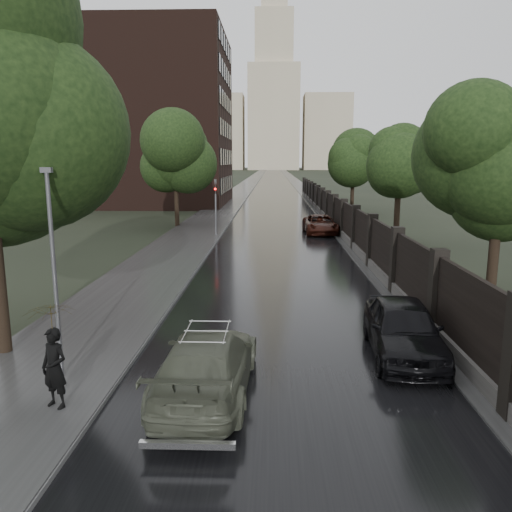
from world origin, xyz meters
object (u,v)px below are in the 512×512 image
object	(u,v)px
traffic_light	(216,203)
tree_right_c	(353,164)
lamp_post	(54,274)
tree_right_b	(399,166)
pedestrian_umbrella	(51,325)
tree_left_far	(175,161)
tree_right_a	(501,170)
car_right_far	(320,224)
volga_sedan	(207,363)
car_right_near	(403,328)

from	to	relation	value
traffic_light	tree_right_c	bearing A→B (deg)	51.82
lamp_post	traffic_light	xyz separation A→B (m)	(1.10, 23.49, -0.27)
tree_right_b	lamp_post	bearing A→B (deg)	-122.18
pedestrian_umbrella	lamp_post	bearing A→B (deg)	132.50
tree_left_far	pedestrian_umbrella	bearing A→B (deg)	-84.03
tree_right_a	tree_right_b	distance (m)	14.00
pedestrian_umbrella	tree_left_far	bearing A→B (deg)	119.01
tree_right_b	tree_right_c	distance (m)	18.00
tree_right_a	traffic_light	bearing A→B (deg)	124.77
tree_left_far	traffic_light	bearing A→B (deg)	-53.53
car_right_far	lamp_post	bearing A→B (deg)	-110.75
tree_left_far	lamp_post	distance (m)	28.73
volga_sedan	tree_right_b	bearing A→B (deg)	-111.75
tree_right_a	car_right_near	size ratio (longest dim) A/B	1.54
tree_right_a	car_right_far	distance (m)	19.70
lamp_post	car_right_near	world-z (taller)	lamp_post
pedestrian_umbrella	traffic_light	bearing A→B (deg)	111.76
traffic_light	car_right_near	world-z (taller)	traffic_light
tree_left_far	car_right_far	size ratio (longest dim) A/B	1.49
tree_right_b	traffic_light	distance (m)	12.44
lamp_post	volga_sedan	world-z (taller)	lamp_post
tree_left_far	tree_right_a	xyz separation A→B (m)	(15.50, -22.00, -0.29)
tree_right_b	traffic_light	size ratio (longest dim) A/B	1.75
tree_right_b	traffic_light	world-z (taller)	tree_right_b
tree_right_b	lamp_post	world-z (taller)	tree_right_b
tree_right_c	traffic_light	size ratio (longest dim) A/B	1.75
tree_left_far	car_right_near	world-z (taller)	tree_left_far
tree_right_c	tree_right_b	bearing A→B (deg)	-90.00
tree_right_c	lamp_post	bearing A→B (deg)	-108.52
volga_sedan	pedestrian_umbrella	world-z (taller)	pedestrian_umbrella
volga_sedan	car_right_far	size ratio (longest dim) A/B	1.00
tree_left_far	volga_sedan	size ratio (longest dim) A/B	1.49
car_right_far	tree_right_c	bearing A→B (deg)	69.89
tree_left_far	tree_right_b	xyz separation A→B (m)	(15.50, -8.00, -0.29)
tree_left_far	tree_right_a	bearing A→B (deg)	-54.83
tree_right_b	car_right_far	size ratio (longest dim) A/B	1.42
tree_right_b	tree_right_c	xyz separation A→B (m)	(0.00, 18.00, 0.00)
tree_right_b	car_right_near	world-z (taller)	tree_right_b
lamp_post	volga_sedan	size ratio (longest dim) A/B	1.03
tree_left_far	volga_sedan	bearing A→B (deg)	-77.96
car_right_near	pedestrian_umbrella	size ratio (longest dim) A/B	1.70
tree_right_a	lamp_post	distance (m)	14.62
tree_right_a	pedestrian_umbrella	xyz separation A→B (m)	(-12.36, -8.03, -3.01)
tree_left_far	lamp_post	bearing A→B (deg)	-84.79
tree_left_far	tree_right_b	bearing A→B (deg)	-27.30
tree_right_b	tree_right_c	world-z (taller)	same
lamp_post	car_right_far	xyz separation A→B (m)	(8.56, 25.23, -1.98)
tree_right_c	pedestrian_umbrella	size ratio (longest dim) A/B	2.62
traffic_light	car_right_far	xyz separation A→B (m)	(7.46, 1.74, -1.71)
lamp_post	car_right_far	distance (m)	26.72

